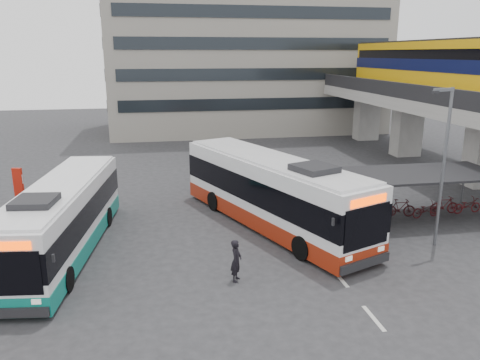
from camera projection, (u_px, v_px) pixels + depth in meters
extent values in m
plane|color=#28282B|center=(262.00, 252.00, 21.09)|extent=(120.00, 120.00, 0.00)
cube|color=gray|center=(407.00, 129.00, 40.52)|extent=(2.20, 1.60, 4.60)
cube|color=gray|center=(367.00, 117.00, 48.11)|extent=(2.20, 1.60, 4.60)
cube|color=gray|center=(453.00, 105.00, 34.10)|extent=(8.00, 32.00, 0.90)
cube|color=black|center=(407.00, 91.00, 33.19)|extent=(0.35, 32.00, 1.10)
cube|color=#DFA30D|center=(427.00, 67.00, 37.15)|extent=(2.90, 20.00, 3.90)
cube|color=#090E36|center=(427.00, 65.00, 37.10)|extent=(2.98, 20.02, 0.90)
cube|color=black|center=(428.00, 54.00, 36.89)|extent=(2.96, 19.20, 0.70)
cube|color=black|center=(429.00, 42.00, 36.64)|extent=(2.70, 19.60, 0.25)
cylinder|color=#595B60|center=(308.00, 192.00, 25.97)|extent=(0.12, 0.12, 2.40)
cylinder|color=#595B60|center=(463.00, 184.00, 27.63)|extent=(0.12, 0.12, 2.40)
cylinder|color=#595B60|center=(331.00, 213.00, 22.55)|extent=(0.12, 0.12, 2.40)
cube|color=black|center=(406.00, 174.00, 24.76)|extent=(10.00, 4.00, 0.12)
imported|color=black|center=(333.00, 215.00, 24.60)|extent=(1.71, 0.60, 0.90)
imported|color=black|center=(356.00, 213.00, 24.81)|extent=(1.66, 0.47, 1.00)
imported|color=black|center=(380.00, 212.00, 25.06)|extent=(1.71, 0.60, 0.90)
imported|color=black|center=(403.00, 210.00, 25.28)|extent=(1.66, 0.47, 1.00)
imported|color=#350C0F|center=(425.00, 209.00, 25.52)|extent=(1.71, 0.60, 0.90)
imported|color=#3F0C0F|center=(447.00, 207.00, 25.74)|extent=(1.66, 0.47, 1.00)
imported|color=#490C0F|center=(469.00, 206.00, 25.98)|extent=(1.71, 0.60, 0.90)
cube|color=gray|center=(244.00, 18.00, 53.02)|extent=(30.00, 15.00, 25.00)
cube|color=beige|center=(374.00, 318.00, 15.82)|extent=(0.15, 1.60, 0.01)
cube|color=beige|center=(340.00, 278.00, 18.67)|extent=(0.15, 1.60, 0.01)
cube|color=beige|center=(315.00, 248.00, 21.52)|extent=(0.15, 1.60, 0.01)
cube|color=white|center=(271.00, 189.00, 23.90)|extent=(7.39, 13.15, 2.99)
cube|color=maroon|center=(270.00, 214.00, 24.27)|extent=(7.44, 13.20, 0.82)
cube|color=black|center=(271.00, 186.00, 23.87)|extent=(7.45, 13.19, 1.25)
cube|color=#EE3B00|center=(369.00, 201.00, 18.27)|extent=(1.83, 0.79, 0.33)
cube|color=black|center=(314.00, 169.00, 20.78)|extent=(2.19, 2.23, 0.30)
cylinder|color=black|center=(302.00, 248.00, 20.20)|extent=(0.70, 1.13, 1.09)
cylinder|color=black|center=(253.00, 194.00, 27.94)|extent=(0.70, 1.13, 1.09)
cube|color=white|center=(63.00, 215.00, 20.70)|extent=(3.88, 11.82, 2.66)
cube|color=#0C7061|center=(66.00, 241.00, 21.02)|extent=(3.93, 11.86, 0.72)
cube|color=black|center=(63.00, 212.00, 20.66)|extent=(3.95, 11.84, 1.11)
cube|color=#EE3B00|center=(3.00, 246.00, 14.85)|extent=(1.72, 0.29, 0.29)
cube|color=black|center=(35.00, 202.00, 17.50)|extent=(1.66, 1.72, 0.27)
cylinder|color=black|center=(4.00, 281.00, 17.39)|extent=(0.41, 1.00, 0.97)
cylinder|color=black|center=(107.00, 217.00, 24.22)|extent=(0.41, 1.00, 0.97)
imported|color=black|center=(236.00, 261.00, 18.26)|extent=(0.63, 0.73, 1.70)
cylinder|color=#595B60|center=(443.00, 170.00, 20.94)|extent=(0.15, 0.15, 7.27)
cube|color=#595B60|center=(444.00, 90.00, 19.78)|extent=(1.09, 0.44, 0.14)
cube|color=black|center=(435.00, 92.00, 19.58)|extent=(0.35, 0.25, 0.11)
cube|color=#B5190B|center=(19.00, 191.00, 25.96)|extent=(0.54, 0.29, 2.59)
cube|color=white|center=(18.00, 179.00, 25.78)|extent=(0.55, 0.19, 0.52)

